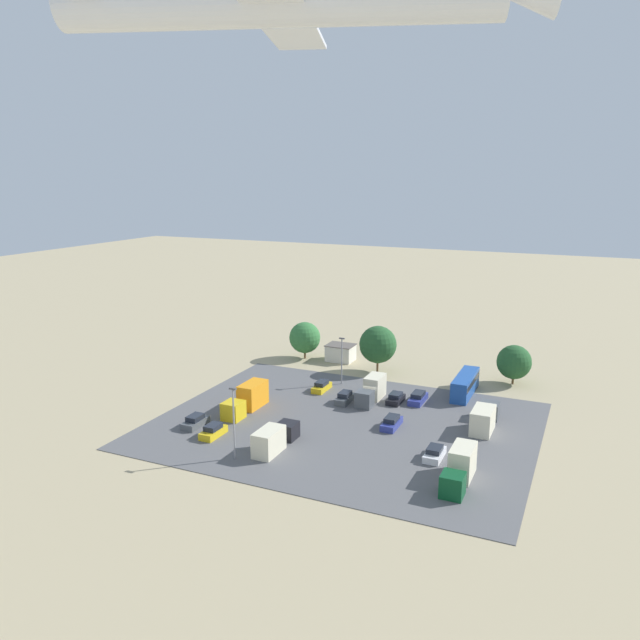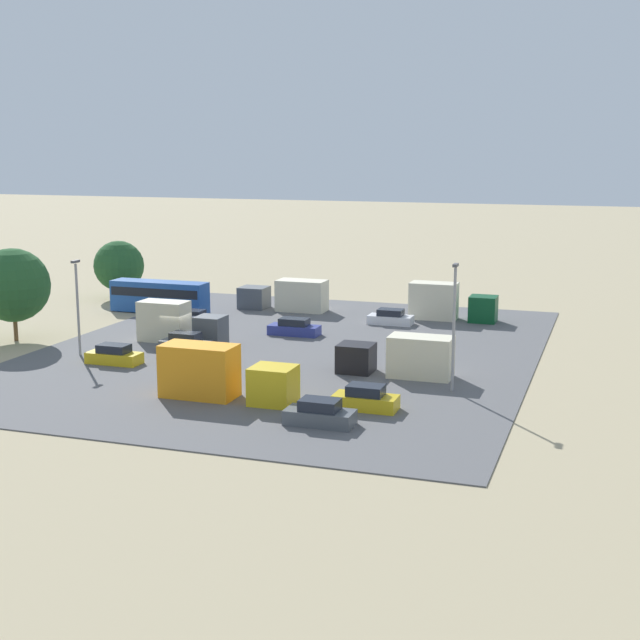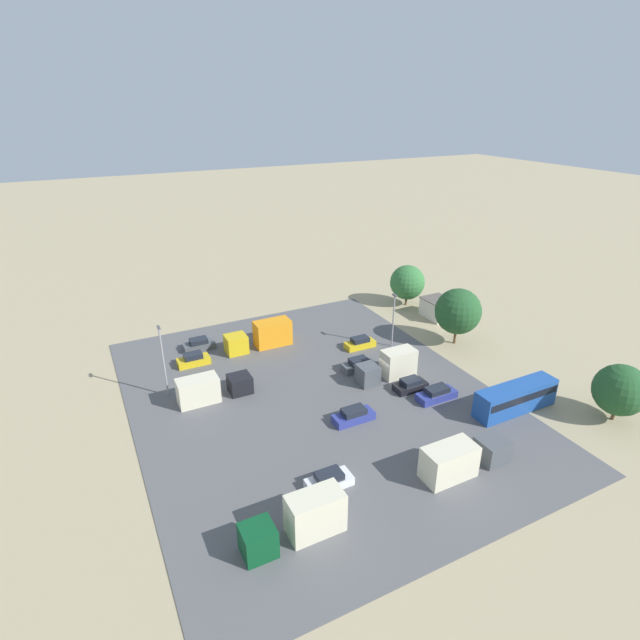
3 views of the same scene
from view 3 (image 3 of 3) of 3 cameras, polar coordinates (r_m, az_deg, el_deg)
name	(u,v)px [view 3 (image 3 of 3)]	position (r m, az deg, el deg)	size (l,w,h in m)	color
ground_plane	(387,378)	(62.84, 7.62, -6.54)	(400.00, 400.00, 0.00)	tan
parking_lot_surface	(314,397)	(58.41, -0.74, -8.84)	(49.59, 39.54, 0.08)	#565659
shed_building	(438,308)	(80.48, 13.33, 1.30)	(4.95, 3.99, 3.00)	silver
bus	(516,397)	(59.35, 21.46, -8.19)	(2.46, 10.11, 3.12)	#1E4C9E
parked_car_0	(193,360)	(66.77, -14.27, -4.43)	(1.85, 4.11, 1.59)	gold
parked_car_1	(437,394)	(59.26, 13.18, -8.25)	(1.89, 4.74, 1.53)	navy
parked_car_2	(358,365)	(63.67, 4.40, -5.16)	(1.77, 4.13, 1.63)	#4C5156
parked_car_3	(199,345)	(70.57, -13.67, -2.76)	(1.90, 4.20, 1.58)	#4C5156
parked_car_4	(411,385)	(60.42, 10.31, -7.34)	(1.89, 4.02, 1.44)	black
parked_car_5	(354,416)	(54.36, 3.86, -10.85)	(1.83, 4.54, 1.51)	navy
parked_car_6	(329,480)	(46.54, 1.05, -17.86)	(1.92, 4.20, 1.43)	silver
parked_car_7	(360,343)	(69.27, 4.59, -2.66)	(1.76, 4.26, 1.51)	gold
parked_truck_0	(210,389)	(58.67, -12.43, -7.66)	(2.40, 8.47, 3.04)	black
parked_truck_1	(300,521)	(41.81, -2.34, -21.94)	(2.38, 8.34, 3.56)	#0C4723
parked_truck_2	(462,458)	(49.20, 15.89, -14.96)	(2.59, 9.18, 3.18)	#4C5156
parked_truck_3	(390,366)	(62.02, 7.99, -5.23)	(2.32, 7.67, 3.46)	#4C5156
parked_truck_4	(262,336)	(69.27, -6.59, -1.82)	(2.55, 9.21, 3.55)	gold
tree_near_shed	(407,282)	(83.55, 9.95, 4.25)	(5.70, 5.70, 6.81)	brown
tree_apron_mid	(458,311)	(71.19, 15.50, 0.96)	(6.36, 6.36, 8.07)	brown
tree_apron_far	(620,390)	(61.61, 31.10, -6.86)	(5.50, 5.50, 6.44)	brown
light_pole_lot_centre	(163,359)	(58.96, -17.49, -4.24)	(0.90, 0.28, 8.81)	gray
light_pole_lot_edge	(393,318)	(68.59, 8.38, 0.23)	(0.90, 0.28, 7.68)	gray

